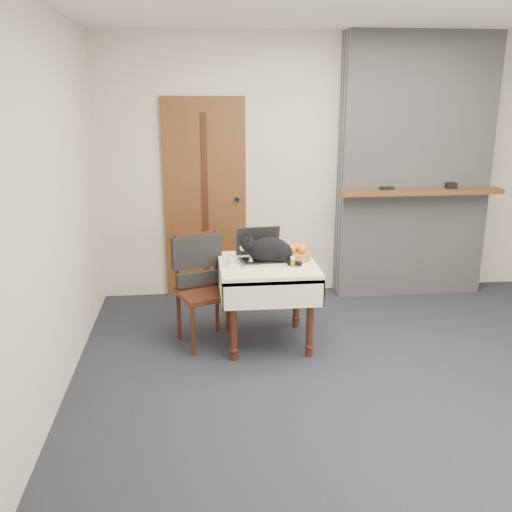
{
  "coord_description": "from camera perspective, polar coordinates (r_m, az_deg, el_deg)",
  "views": [
    {
      "loc": [
        -1.3,
        -3.7,
        2.03
      ],
      "look_at": [
        -0.83,
        0.65,
        0.78
      ],
      "focal_mm": 40.0,
      "sensor_mm": 36.0,
      "label": 1
    }
  ],
  "objects": [
    {
      "name": "fruit_basket",
      "position": [
        4.71,
        4.08,
        0.24
      ],
      "size": [
        0.23,
        0.23,
        0.13
      ],
      "color": "#AB8745",
      "rests_on": "side_table"
    },
    {
      "name": "cream_jar",
      "position": [
        4.53,
        -2.59,
        -0.65
      ],
      "size": [
        0.06,
        0.06,
        0.07
      ],
      "primitive_type": "cylinder",
      "color": "silver",
      "rests_on": "side_table"
    },
    {
      "name": "desk_clutter",
      "position": [
        4.68,
        3.46,
        -0.49
      ],
      "size": [
        0.11,
        0.08,
        0.01
      ],
      "primitive_type": "cube",
      "rotation": [
        0.0,
        0.0,
        0.63
      ],
      "color": "black",
      "rests_on": "side_table"
    },
    {
      "name": "chimney",
      "position": [
        6.01,
        15.5,
        8.45
      ],
      "size": [
        1.62,
        0.48,
        2.6
      ],
      "color": "gray",
      "rests_on": "ground"
    },
    {
      "name": "chair",
      "position": [
        4.75,
        -5.59,
        -1.71
      ],
      "size": [
        0.53,
        0.52,
        0.92
      ],
      "rotation": [
        0.0,
        0.0,
        0.35
      ],
      "color": "#3D1A10",
      "rests_on": "ground"
    },
    {
      "name": "door",
      "position": [
        5.77,
        -5.12,
        5.67
      ],
      "size": [
        0.82,
        0.1,
        2.0
      ],
      "color": "brown",
      "rests_on": "ground"
    },
    {
      "name": "laptop",
      "position": [
        4.67,
        0.42,
        0.33
      ],
      "size": [
        0.39,
        0.35,
        0.27
      ],
      "rotation": [
        0.0,
        0.0,
        0.1
      ],
      "color": "#B7B7BC",
      "rests_on": "side_table"
    },
    {
      "name": "cat",
      "position": [
        4.6,
        1.4,
        0.57
      ],
      "size": [
        0.49,
        0.27,
        0.25
      ],
      "rotation": [
        0.0,
        0.0,
        -0.14
      ],
      "color": "black",
      "rests_on": "side_table"
    },
    {
      "name": "room_shell",
      "position": [
        4.37,
        11.41,
        12.21
      ],
      "size": [
        4.52,
        4.01,
        2.61
      ],
      "color": "beige",
      "rests_on": "ground"
    },
    {
      "name": "ground",
      "position": [
        4.42,
        11.95,
        -11.73
      ],
      "size": [
        4.5,
        4.5,
        0.0
      ],
      "primitive_type": "plane",
      "color": "black",
      "rests_on": "ground"
    },
    {
      "name": "side_table",
      "position": [
        4.66,
        1.15,
        -2.02
      ],
      "size": [
        0.78,
        0.78,
        0.7
      ],
      "color": "#3D1A10",
      "rests_on": "ground"
    },
    {
      "name": "pill_bottle",
      "position": [
        4.52,
        3.7,
        -0.58
      ],
      "size": [
        0.04,
        0.04,
        0.08
      ],
      "color": "#965712",
      "rests_on": "side_table"
    }
  ]
}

